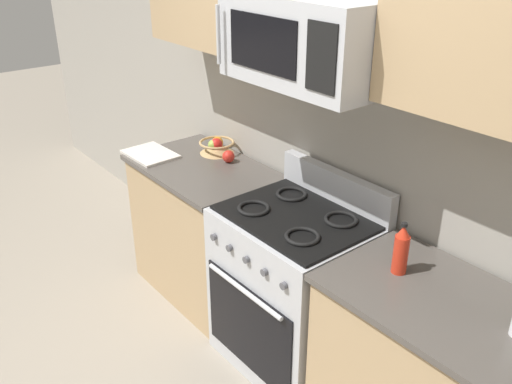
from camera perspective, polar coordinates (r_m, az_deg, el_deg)
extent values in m
cube|color=#9E998E|center=(2.90, 10.04, 6.42)|extent=(8.00, 0.10, 2.60)
cube|color=tan|center=(3.63, -5.35, -4.08)|extent=(0.91, 0.58, 0.88)
cube|color=#4C4742|center=(3.42, -5.66, 2.52)|extent=(0.95, 0.62, 0.03)
cube|color=#B2B5BA|center=(3.05, 3.91, -10.21)|extent=(0.76, 0.62, 0.91)
cube|color=black|center=(2.94, -0.84, -13.96)|extent=(0.67, 0.01, 0.51)
cylinder|color=#B2B5BA|center=(2.77, -1.30, -10.14)|extent=(0.57, 0.02, 0.02)
cube|color=black|center=(2.80, 4.20, -2.55)|extent=(0.73, 0.56, 0.02)
cube|color=#B2B5BA|center=(2.94, 8.29, 0.52)|extent=(0.76, 0.06, 0.18)
torus|color=black|center=(2.84, -0.24, -1.70)|extent=(0.17, 0.17, 0.02)
torus|color=black|center=(2.60, 4.81, -4.62)|extent=(0.17, 0.17, 0.02)
torus|color=black|center=(2.99, 3.69, -0.22)|extent=(0.17, 0.17, 0.02)
torus|color=black|center=(2.76, 8.78, -2.83)|extent=(0.17, 0.17, 0.02)
cylinder|color=#4C4C51|center=(2.87, -4.40, -4.67)|extent=(0.04, 0.02, 0.04)
cylinder|color=#4C4C51|center=(2.77, -2.78, -5.81)|extent=(0.04, 0.02, 0.04)
cylinder|color=#4C4C51|center=(2.68, -1.03, -7.02)|extent=(0.04, 0.02, 0.04)
cylinder|color=#4C4C51|center=(2.59, 0.85, -8.30)|extent=(0.04, 0.02, 0.04)
cylinder|color=#4C4C51|center=(2.51, 2.87, -9.67)|extent=(0.04, 0.02, 0.04)
cube|color=#4C4742|center=(2.36, 18.95, -10.86)|extent=(0.96, 0.62, 0.03)
cube|color=#B2B5BA|center=(2.52, 5.40, 15.34)|extent=(0.79, 0.40, 0.38)
cube|color=black|center=(2.44, 0.63, 15.10)|extent=(0.44, 0.01, 0.24)
cube|color=black|center=(2.18, 6.76, 13.60)|extent=(0.16, 0.01, 0.27)
cylinder|color=#B2B5BA|center=(2.65, -3.92, 15.91)|extent=(0.02, 0.02, 0.27)
cone|color=tan|center=(3.59, -4.07, 4.59)|extent=(0.22, 0.22, 0.07)
torus|color=tan|center=(3.57, -4.09, 5.13)|extent=(0.23, 0.23, 0.02)
sphere|color=red|center=(3.56, -4.13, 4.95)|extent=(0.08, 0.08, 0.08)
sphere|color=orange|center=(3.59, -4.01, 5.11)|extent=(0.08, 0.08, 0.08)
sphere|color=yellow|center=(3.60, -3.94, 5.13)|extent=(0.06, 0.06, 0.06)
sphere|color=#9EB74C|center=(3.56, -4.44, 4.88)|extent=(0.07, 0.07, 0.07)
sphere|color=red|center=(3.44, -2.87, 3.70)|extent=(0.08, 0.08, 0.08)
cube|color=silver|center=(3.61, -10.88, 3.88)|extent=(0.35, 0.26, 0.02)
cylinder|color=red|center=(2.42, 14.71, -6.26)|extent=(0.06, 0.06, 0.18)
cone|color=red|center=(2.36, 15.02, -3.95)|extent=(0.06, 0.06, 0.05)
cylinder|color=black|center=(2.35, 15.11, -3.28)|extent=(0.03, 0.03, 0.01)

